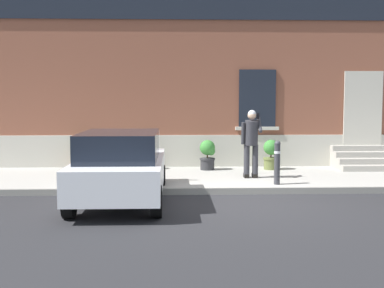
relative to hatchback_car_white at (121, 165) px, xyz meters
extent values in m
plane|color=#232326|center=(2.48, -0.10, -0.79)|extent=(80.00, 80.00, 0.00)
cube|color=#99968E|center=(2.48, 2.70, -0.71)|extent=(24.00, 3.60, 0.15)
cube|color=gray|center=(2.48, 0.84, -0.71)|extent=(24.00, 0.12, 0.15)
cube|color=brown|center=(2.48, 5.20, 2.96)|extent=(24.00, 1.40, 7.50)
cube|color=#BCB7A8|center=(2.48, 4.48, -0.24)|extent=(24.00, 0.08, 1.10)
cube|color=black|center=(6.81, 4.47, 1.05)|extent=(1.00, 0.08, 2.10)
cube|color=#BCB7A8|center=(6.81, 4.45, 1.10)|extent=(1.16, 0.06, 2.24)
cube|color=black|center=(3.61, 4.47, 1.41)|extent=(1.10, 0.06, 1.70)
cube|color=#BCB7A8|center=(3.61, 4.44, 0.51)|extent=(1.30, 0.12, 0.10)
cube|color=#9E998E|center=(6.81, 3.38, -0.56)|extent=(1.95, 0.32, 0.16)
cube|color=#9E998E|center=(6.81, 3.70, -0.48)|extent=(1.95, 0.32, 0.32)
cube|color=#9E998E|center=(6.81, 4.02, -0.40)|extent=(1.95, 0.32, 0.48)
cube|color=#9E998E|center=(6.81, 4.34, -0.32)|extent=(1.95, 0.32, 0.64)
cube|color=white|center=(0.00, 0.02, -0.17)|extent=(1.77, 4.01, 0.64)
cube|color=black|center=(0.00, -0.13, 0.43)|extent=(1.55, 2.41, 0.56)
cube|color=black|center=(0.01, 2.04, -0.39)|extent=(1.66, 0.11, 0.20)
cube|color=yellow|center=(0.01, 2.04, -0.21)|extent=(0.52, 0.02, 0.12)
cube|color=#B21414|center=(-0.75, 2.03, 0.05)|extent=(0.16, 0.04, 0.18)
cube|color=#B21414|center=(0.76, 2.03, 0.05)|extent=(0.16, 0.04, 0.18)
cube|color=white|center=(0.01, 1.77, 0.33)|extent=(1.49, 0.07, 0.60)
cylinder|color=black|center=(-0.80, -1.38, -0.49)|extent=(0.20, 0.60, 0.60)
cylinder|color=black|center=(0.79, -1.38, -0.49)|extent=(0.20, 0.60, 0.60)
cylinder|color=black|center=(-0.79, 1.42, -0.49)|extent=(0.20, 0.60, 0.60)
cylinder|color=black|center=(0.80, 1.42, -0.49)|extent=(0.20, 0.60, 0.60)
cylinder|color=#333338|center=(3.56, 1.25, -0.16)|extent=(0.14, 0.14, 0.95)
sphere|color=#333338|center=(3.56, 1.25, 0.33)|extent=(0.15, 0.15, 0.15)
cylinder|color=silver|center=(3.56, 1.25, 0.13)|extent=(0.15, 0.15, 0.06)
cylinder|color=#2D2D33|center=(2.98, 2.27, -0.19)|extent=(0.15, 0.15, 0.82)
cube|color=black|center=(2.98, 2.33, -0.59)|extent=(0.12, 0.28, 0.10)
cylinder|color=#2D2D33|center=(3.20, 2.27, -0.19)|extent=(0.15, 0.15, 0.82)
cube|color=black|center=(3.20, 2.33, -0.59)|extent=(0.12, 0.28, 0.10)
cylinder|color=#2D2D33|center=(3.09, 2.24, 0.53)|extent=(0.34, 0.41, 0.66)
sphere|color=tan|center=(3.09, 2.19, 0.98)|extent=(0.22, 0.22, 0.22)
sphere|color=silver|center=(3.09, 2.19, 1.01)|extent=(0.21, 0.21, 0.21)
cylinder|color=#2D2D33|center=(2.87, 2.21, 0.52)|extent=(0.09, 0.15, 0.57)
cylinder|color=#2D2D33|center=(3.29, 2.21, 0.74)|extent=(0.09, 0.43, 0.40)
cube|color=black|center=(3.24, 2.17, 0.96)|extent=(0.07, 0.02, 0.15)
cylinder|color=#B25B38|center=(-1.61, 4.05, -0.47)|extent=(0.40, 0.40, 0.34)
cylinder|color=#B25B38|center=(-1.61, 4.05, -0.33)|extent=(0.44, 0.44, 0.05)
cylinder|color=#47331E|center=(-1.61, 4.05, -0.18)|extent=(0.04, 0.04, 0.24)
sphere|color=#1E5628|center=(-1.61, 4.05, 0.00)|extent=(0.44, 0.44, 0.44)
sphere|color=#1E5628|center=(-1.51, 4.00, -0.10)|extent=(0.24, 0.24, 0.24)
cylinder|color=beige|center=(0.23, 3.99, -0.47)|extent=(0.40, 0.40, 0.34)
cylinder|color=beige|center=(0.23, 3.99, -0.33)|extent=(0.44, 0.44, 0.05)
cylinder|color=#47331E|center=(0.23, 3.99, -0.18)|extent=(0.04, 0.04, 0.24)
sphere|color=#1E5628|center=(0.23, 3.99, 0.00)|extent=(0.44, 0.44, 0.44)
sphere|color=#1E5628|center=(0.33, 3.94, -0.10)|extent=(0.24, 0.24, 0.24)
cylinder|color=#2D2D30|center=(2.07, 3.80, -0.47)|extent=(0.40, 0.40, 0.34)
cylinder|color=#2D2D30|center=(2.07, 3.80, -0.33)|extent=(0.44, 0.44, 0.05)
cylinder|color=#47331E|center=(2.07, 3.80, -0.18)|extent=(0.04, 0.04, 0.24)
sphere|color=#387F33|center=(2.07, 3.80, 0.00)|extent=(0.44, 0.44, 0.44)
sphere|color=#387F33|center=(2.17, 3.75, -0.10)|extent=(0.24, 0.24, 0.24)
cylinder|color=#606B38|center=(3.91, 3.81, -0.47)|extent=(0.40, 0.40, 0.34)
cylinder|color=#606B38|center=(3.91, 3.81, -0.33)|extent=(0.44, 0.44, 0.05)
cylinder|color=#47331E|center=(3.91, 3.81, -0.18)|extent=(0.04, 0.04, 0.24)
sphere|color=#387F33|center=(3.91, 3.81, 0.00)|extent=(0.44, 0.44, 0.44)
sphere|color=#387F33|center=(4.01, 3.76, -0.10)|extent=(0.24, 0.24, 0.24)
camera|label=1|loc=(1.11, -10.43, 1.38)|focal=46.80mm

